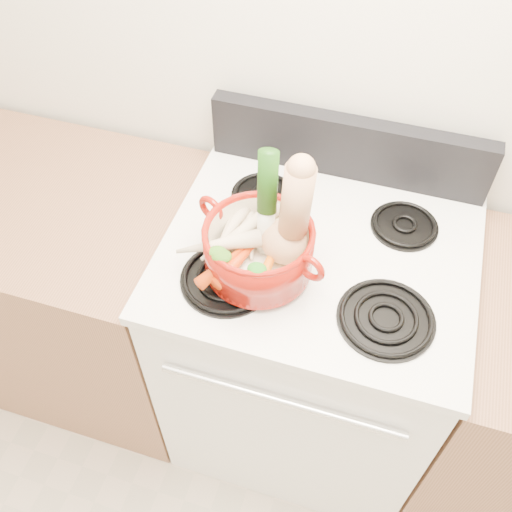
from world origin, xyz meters
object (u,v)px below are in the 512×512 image
(dutch_oven, at_px, (259,249))
(leek, at_px, (266,203))
(stove_body, at_px, (306,350))
(squash, at_px, (286,214))

(dutch_oven, distance_m, leek, 0.12)
(stove_body, relative_size, leek, 3.14)
(dutch_oven, xyz_separation_m, leek, (0.00, 0.04, 0.11))
(squash, distance_m, leek, 0.05)
(squash, bearing_deg, dutch_oven, -139.60)
(dutch_oven, bearing_deg, leek, 105.76)
(dutch_oven, bearing_deg, stove_body, 62.12)
(stove_body, height_order, dutch_oven, dutch_oven)
(leek, bearing_deg, squash, -24.36)
(squash, bearing_deg, stove_body, 61.15)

